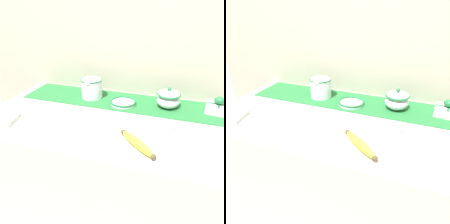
% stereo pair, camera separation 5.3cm
% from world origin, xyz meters
% --- Properties ---
extents(countertop, '(1.22, 0.65, 0.86)m').
position_xyz_m(countertop, '(0.00, 0.00, 0.43)').
color(countertop, '#B7B2AD').
rests_on(countertop, ground_plane).
extents(back_wall, '(2.02, 0.04, 2.40)m').
position_xyz_m(back_wall, '(0.00, 0.34, 1.20)').
color(back_wall, '#B7AD99').
rests_on(back_wall, ground_plane).
extents(table_runner, '(1.13, 0.25, 0.00)m').
position_xyz_m(table_runner, '(0.00, 0.19, 0.87)').
color(table_runner, '#236B33').
rests_on(table_runner, countertop).
extents(cream_pitcher, '(0.12, 0.14, 0.11)m').
position_xyz_m(cream_pitcher, '(-0.18, 0.19, 0.93)').
color(cream_pitcher, white).
rests_on(cream_pitcher, countertop).
extents(sugar_bowl, '(0.12, 0.12, 0.11)m').
position_xyz_m(sugar_bowl, '(0.25, 0.19, 0.92)').
color(sugar_bowl, white).
rests_on(sugar_bowl, countertop).
extents(small_dish, '(0.14, 0.14, 0.02)m').
position_xyz_m(small_dish, '(0.02, 0.15, 0.88)').
color(small_dish, white).
rests_on(small_dish, countertop).
extents(banana, '(0.18, 0.16, 0.04)m').
position_xyz_m(banana, '(0.17, -0.20, 0.88)').
color(banana, yellow).
rests_on(banana, countertop).
extents(spoon, '(0.16, 0.03, 0.01)m').
position_xyz_m(spoon, '(0.28, -0.02, 0.87)').
color(spoon, '#A89E89').
rests_on(spoon, countertop).
extents(napkin_stack, '(0.15, 0.15, 0.02)m').
position_xyz_m(napkin_stack, '(-0.47, -0.19, 0.87)').
color(napkin_stack, silver).
rests_on(napkin_stack, countertop).
extents(gift_box, '(0.13, 0.11, 0.08)m').
position_xyz_m(gift_box, '(0.49, 0.21, 0.90)').
color(gift_box, silver).
rests_on(gift_box, countertop).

